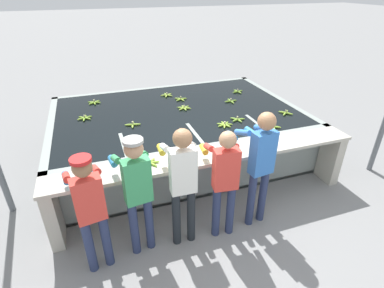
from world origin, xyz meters
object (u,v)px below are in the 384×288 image
at_px(banana_bunch_floating_1, 167,95).
at_px(banana_bunch_floating_2, 181,99).
at_px(banana_bunch_floating_4, 237,119).
at_px(banana_bunch_floating_11, 225,125).
at_px(banana_bunch_floating_6, 273,127).
at_px(banana_bunch_floating_0, 286,113).
at_px(knife_0, 272,145).
at_px(banana_bunch_floating_10, 94,102).
at_px(worker_1, 137,186).
at_px(worker_0, 90,205).
at_px(worker_2, 182,178).
at_px(banana_bunch_floating_5, 85,118).
at_px(banana_bunch_floating_7, 184,108).
at_px(worker_4, 260,159).
at_px(banana_bunch_ledge_0, 149,163).
at_px(worker_3, 225,176).
at_px(banana_bunch_floating_8, 231,101).
at_px(banana_bunch_floating_3, 133,125).
at_px(banana_bunch_floating_9, 238,92).

bearing_deg(banana_bunch_floating_1, banana_bunch_floating_2, -57.58).
relative_size(banana_bunch_floating_4, banana_bunch_floating_11, 0.98).
xyz_separation_m(banana_bunch_floating_2, banana_bunch_floating_6, (1.09, -1.82, 0.00)).
xyz_separation_m(banana_bunch_floating_0, knife_0, (-0.93, -1.00, -0.01)).
bearing_deg(banana_bunch_floating_10, banana_bunch_floating_1, -2.25).
distance_m(worker_1, banana_bunch_floating_2, 3.15).
bearing_deg(knife_0, banana_bunch_floating_0, 47.09).
bearing_deg(worker_0, banana_bunch_floating_1, 61.56).
xyz_separation_m(banana_bunch_floating_6, banana_bunch_floating_10, (-2.82, 2.21, -0.00)).
bearing_deg(worker_1, banana_bunch_floating_11, 37.21).
height_order(worker_2, banana_bunch_floating_5, worker_2).
xyz_separation_m(banana_bunch_floating_2, banana_bunch_floating_7, (-0.09, -0.51, -0.00)).
height_order(worker_4, banana_bunch_ledge_0, worker_4).
xyz_separation_m(banana_bunch_floating_5, knife_0, (2.67, -2.00, -0.01)).
distance_m(banana_bunch_floating_1, banana_bunch_floating_4, 1.89).
bearing_deg(banana_bunch_floating_10, banana_bunch_floating_0, -27.59).
bearing_deg(worker_3, banana_bunch_floating_8, 62.66).
bearing_deg(banana_bunch_floating_1, banana_bunch_floating_3, -126.68).
bearing_deg(worker_4, banana_bunch_floating_10, 121.39).
height_order(worker_1, banana_bunch_ledge_0, worker_1).
distance_m(banana_bunch_floating_3, banana_bunch_floating_4, 1.86).
bearing_deg(worker_1, banana_bunch_floating_6, 21.62).
relative_size(banana_bunch_floating_1, banana_bunch_floating_8, 0.98).
distance_m(banana_bunch_floating_0, banana_bunch_floating_3, 2.85).
height_order(worker_1, worker_4, worker_4).
height_order(worker_1, banana_bunch_floating_2, worker_1).
distance_m(banana_bunch_floating_2, banana_bunch_floating_6, 2.12).
bearing_deg(banana_bunch_floating_2, banana_bunch_floating_7, -99.77).
bearing_deg(banana_bunch_floating_4, banana_bunch_floating_2, 115.88).
relative_size(worker_0, worker_4, 0.91).
relative_size(banana_bunch_floating_1, banana_bunch_floating_9, 0.98).
bearing_deg(banana_bunch_floating_4, worker_1, -144.69).
height_order(banana_bunch_floating_5, banana_bunch_floating_6, same).
bearing_deg(worker_1, worker_0, -169.83).
distance_m(banana_bunch_floating_4, banana_bunch_floating_8, 0.93).
bearing_deg(worker_1, worker_4, -0.65).
relative_size(banana_bunch_floating_3, banana_bunch_floating_9, 1.00).
height_order(banana_bunch_floating_10, banana_bunch_ledge_0, banana_bunch_ledge_0).
xyz_separation_m(worker_1, banana_bunch_floating_9, (2.78, 2.85, -0.05)).
bearing_deg(banana_bunch_floating_8, banana_bunch_floating_10, 162.34).
xyz_separation_m(worker_2, banana_bunch_floating_3, (-0.30, 1.90, -0.07)).
relative_size(banana_bunch_floating_3, banana_bunch_floating_11, 1.00).
bearing_deg(banana_bunch_floating_8, worker_0, -139.95).
xyz_separation_m(worker_0, banana_bunch_floating_5, (0.02, 2.53, 0.00)).
xyz_separation_m(worker_4, banana_bunch_floating_2, (-0.23, 2.83, -0.10)).
height_order(worker_2, banana_bunch_floating_2, worker_2).
relative_size(banana_bunch_floating_1, banana_bunch_floating_11, 0.98).
relative_size(worker_0, banana_bunch_floating_6, 5.70).
bearing_deg(worker_3, banana_bunch_floating_7, 84.67).
relative_size(banana_bunch_floating_7, banana_bunch_ledge_0, 1.00).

